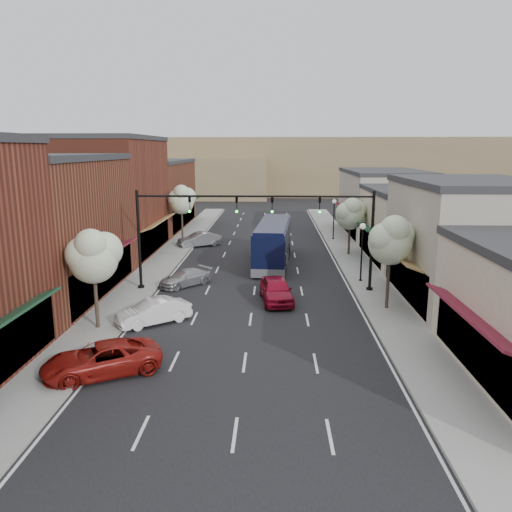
# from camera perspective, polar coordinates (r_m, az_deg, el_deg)

# --- Properties ---
(ground) EXTENTS (160.00, 160.00, 0.00)m
(ground) POSITION_cam_1_polar(r_m,az_deg,el_deg) (27.44, -0.82, -8.62)
(ground) COLOR black
(ground) RESTS_ON ground
(sidewalk_left) EXTENTS (2.80, 73.00, 0.15)m
(sidewalk_left) POSITION_cam_1_polar(r_m,az_deg,el_deg) (46.19, -10.14, -0.10)
(sidewalk_left) COLOR gray
(sidewalk_left) RESTS_ON ground
(sidewalk_right) EXTENTS (2.80, 73.00, 0.15)m
(sidewalk_right) POSITION_cam_1_polar(r_m,az_deg,el_deg) (45.72, 10.91, -0.26)
(sidewalk_right) COLOR gray
(sidewalk_right) RESTS_ON ground
(curb_left) EXTENTS (0.25, 73.00, 0.17)m
(curb_left) POSITION_cam_1_polar(r_m,az_deg,el_deg) (45.92, -8.43, -0.11)
(curb_left) COLOR gray
(curb_left) RESTS_ON ground
(curb_right) EXTENTS (0.25, 73.00, 0.17)m
(curb_right) POSITION_cam_1_polar(r_m,az_deg,el_deg) (45.53, 9.17, -0.25)
(curb_right) COLOR gray
(curb_right) RESTS_ON ground
(bldg_left_midnear) EXTENTS (10.14, 14.10, 9.40)m
(bldg_left_midnear) POSITION_cam_1_polar(r_m,az_deg,el_deg) (35.59, -23.90, 2.91)
(bldg_left_midnear) COLOR brown
(bldg_left_midnear) RESTS_ON ground
(bldg_left_midfar) EXTENTS (10.14, 14.10, 10.90)m
(bldg_left_midfar) POSITION_cam_1_polar(r_m,az_deg,el_deg) (48.39, -16.83, 6.51)
(bldg_left_midfar) COLOR brown
(bldg_left_midfar) RESTS_ON ground
(bldg_left_far) EXTENTS (10.14, 18.10, 8.40)m
(bldg_left_far) POSITION_cam_1_polar(r_m,az_deg,el_deg) (63.79, -12.16, 6.88)
(bldg_left_far) COLOR brown
(bldg_left_far) RESTS_ON ground
(bldg_right_midnear) EXTENTS (9.14, 12.10, 7.90)m
(bldg_right_midnear) POSITION_cam_1_polar(r_m,az_deg,el_deg) (34.47, 23.12, 1.44)
(bldg_right_midnear) COLOR #A39D8C
(bldg_right_midnear) RESTS_ON ground
(bldg_right_midfar) EXTENTS (9.14, 12.10, 6.40)m
(bldg_right_midfar) POSITION_cam_1_polar(r_m,az_deg,el_deg) (45.82, 17.73, 3.34)
(bldg_right_midfar) COLOR beige
(bldg_right_midfar) RESTS_ON ground
(bldg_right_far) EXTENTS (9.14, 16.10, 7.40)m
(bldg_right_far) POSITION_cam_1_polar(r_m,az_deg,el_deg) (59.26, 14.18, 5.91)
(bldg_right_far) COLOR #A39D8C
(bldg_right_far) RESTS_ON ground
(hill_far) EXTENTS (120.00, 30.00, 12.00)m
(hill_far) POSITION_cam_1_polar(r_m,az_deg,el_deg) (115.69, 1.40, 10.31)
(hill_far) COLOR #7A6647
(hill_far) RESTS_ON ground
(hill_near) EXTENTS (50.00, 20.00, 8.00)m
(hill_near) POSITION_cam_1_polar(r_m,az_deg,el_deg) (107.06, -12.35, 8.82)
(hill_near) COLOR #7A6647
(hill_near) RESTS_ON ground
(signal_mast_right) EXTENTS (8.22, 0.46, 7.00)m
(signal_mast_right) POSITION_cam_1_polar(r_m,az_deg,el_deg) (34.28, 9.27, 3.42)
(signal_mast_right) COLOR black
(signal_mast_right) RESTS_ON ground
(signal_mast_left) EXTENTS (8.22, 0.46, 7.00)m
(signal_mast_left) POSITION_cam_1_polar(r_m,az_deg,el_deg) (34.70, -9.51, 3.52)
(signal_mast_left) COLOR black
(signal_mast_left) RESTS_ON ground
(tree_right_near) EXTENTS (2.85, 2.65, 5.95)m
(tree_right_near) POSITION_cam_1_polar(r_m,az_deg,el_deg) (30.85, 15.21, 1.87)
(tree_right_near) COLOR #47382B
(tree_right_near) RESTS_ON ground
(tree_right_far) EXTENTS (2.85, 2.65, 5.43)m
(tree_right_far) POSITION_cam_1_polar(r_m,az_deg,el_deg) (46.46, 10.77, 4.85)
(tree_right_far) COLOR #47382B
(tree_right_far) RESTS_ON ground
(tree_left_near) EXTENTS (2.85, 2.65, 5.69)m
(tree_left_near) POSITION_cam_1_polar(r_m,az_deg,el_deg) (27.84, -18.08, 0.13)
(tree_left_near) COLOR #47382B
(tree_left_near) RESTS_ON ground
(tree_left_far) EXTENTS (2.85, 2.65, 6.13)m
(tree_left_far) POSITION_cam_1_polar(r_m,az_deg,el_deg) (52.69, -8.49, 6.44)
(tree_left_far) COLOR #47382B
(tree_left_far) RESTS_ON ground
(lamp_post_near) EXTENTS (0.44, 0.44, 4.44)m
(lamp_post_near) POSITION_cam_1_polar(r_m,az_deg,el_deg) (37.31, 12.03, 1.50)
(lamp_post_near) COLOR black
(lamp_post_near) RESTS_ON ground
(lamp_post_far) EXTENTS (0.44, 0.44, 4.44)m
(lamp_post_far) POSITION_cam_1_polar(r_m,az_deg,el_deg) (54.43, 8.90, 4.92)
(lamp_post_far) COLOR black
(lamp_post_far) RESTS_ON ground
(coach_bus) EXTENTS (3.38, 11.91, 3.60)m
(coach_bus) POSITION_cam_1_polar(r_m,az_deg,el_deg) (42.89, 1.98, 1.60)
(coach_bus) COLOR black
(coach_bus) RESTS_ON ground
(red_hatchback) EXTENTS (2.48, 4.92, 1.61)m
(red_hatchback) POSITION_cam_1_polar(r_m,az_deg,el_deg) (32.37, 2.31, -3.86)
(red_hatchback) COLOR maroon
(red_hatchback) RESTS_ON ground
(parked_car_a) EXTENTS (5.62, 4.45, 1.42)m
(parked_car_a) POSITION_cam_1_polar(r_m,az_deg,el_deg) (23.31, -17.24, -11.20)
(parked_car_a) COLOR maroon
(parked_car_a) RESTS_ON ground
(parked_car_b) EXTENTS (4.28, 3.73, 1.40)m
(parked_car_b) POSITION_cam_1_polar(r_m,az_deg,el_deg) (28.99, -11.66, -6.26)
(parked_car_b) COLOR white
(parked_car_b) RESTS_ON ground
(parked_car_c) EXTENTS (4.01, 4.14, 1.19)m
(parked_car_c) POSITION_cam_1_polar(r_m,az_deg,el_deg) (36.46, -8.11, -2.48)
(parked_car_c) COLOR #A6A7AB
(parked_car_c) RESTS_ON ground
(parked_car_e) EXTENTS (4.51, 3.69, 1.45)m
(parked_car_e) POSITION_cam_1_polar(r_m,az_deg,el_deg) (50.88, -6.49, 1.88)
(parked_car_e) COLOR gray
(parked_car_e) RESTS_ON ground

